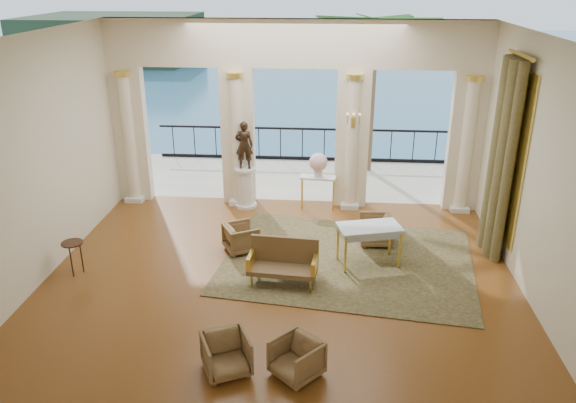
# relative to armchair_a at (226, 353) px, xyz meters

# --- Properties ---
(floor) EXTENTS (9.00, 9.00, 0.00)m
(floor) POSITION_rel_armchair_a_xyz_m (0.53, 2.80, -0.33)
(floor) COLOR #472A0E
(floor) RESTS_ON ground
(room_walls) EXTENTS (9.00, 9.00, 9.00)m
(room_walls) POSITION_rel_armchair_a_xyz_m (0.53, 1.68, 2.55)
(room_walls) COLOR beige
(room_walls) RESTS_ON ground
(arcade) EXTENTS (9.00, 0.56, 4.50)m
(arcade) POSITION_rel_armchair_a_xyz_m (0.53, 6.62, 2.25)
(arcade) COLOR #F9EAC8
(arcade) RESTS_ON ground
(terrace) EXTENTS (10.00, 3.60, 0.10)m
(terrace) POSITION_rel_armchair_a_xyz_m (0.53, 8.60, -0.38)
(terrace) COLOR #A89F8D
(terrace) RESTS_ON ground
(balustrade) EXTENTS (9.00, 0.06, 1.03)m
(balustrade) POSITION_rel_armchair_a_xyz_m (0.53, 10.20, 0.08)
(balustrade) COLOR black
(balustrade) RESTS_ON terrace
(palm_tree) EXTENTS (2.00, 2.00, 4.50)m
(palm_tree) POSITION_rel_armchair_a_xyz_m (2.53, 9.40, 3.76)
(palm_tree) COLOR #4C3823
(palm_tree) RESTS_ON terrace
(headland) EXTENTS (22.00, 18.00, 6.00)m
(headland) POSITION_rel_armchair_a_xyz_m (-29.47, 72.80, -3.33)
(headland) COLOR black
(headland) RESTS_ON sea
(sea) EXTENTS (160.00, 160.00, 0.00)m
(sea) POSITION_rel_armchair_a_xyz_m (0.53, 62.80, -6.33)
(sea) COLOR #1F567D
(sea) RESTS_ON ground
(curtain) EXTENTS (0.33, 1.40, 4.09)m
(curtain) POSITION_rel_armchair_a_xyz_m (4.81, 4.30, 1.69)
(curtain) COLOR brown
(curtain) RESTS_ON ground
(window_frame) EXTENTS (0.04, 1.60, 3.40)m
(window_frame) POSITION_rel_armchair_a_xyz_m (5.00, 4.30, 1.77)
(window_frame) COLOR #E2C04A
(window_frame) RESTS_ON room_walls
(wall_sconce) EXTENTS (0.30, 0.11, 0.33)m
(wall_sconce) POSITION_rel_armchair_a_xyz_m (1.93, 6.31, 1.90)
(wall_sconce) COLOR #E2C04A
(wall_sconce) RESTS_ON arcade
(rug) EXTENTS (5.43, 4.48, 0.02)m
(rug) POSITION_rel_armchair_a_xyz_m (1.84, 3.60, -0.32)
(rug) COLOR #2B2D14
(rug) RESTS_ON ground
(armchair_a) EXTENTS (0.84, 0.82, 0.66)m
(armchair_a) POSITION_rel_armchair_a_xyz_m (0.00, 0.00, 0.00)
(armchair_a) COLOR #402F1D
(armchair_a) RESTS_ON ground
(armchair_b) EXTENTS (0.86, 0.85, 0.64)m
(armchair_b) POSITION_rel_armchair_a_xyz_m (1.03, 0.00, -0.01)
(armchair_b) COLOR #402F1D
(armchair_b) RESTS_ON ground
(armchair_c) EXTENTS (0.65, 0.69, 0.70)m
(armchair_c) POSITION_rel_armchair_a_xyz_m (2.44, 4.44, 0.02)
(armchair_c) COLOR #402F1D
(armchair_c) RESTS_ON ground
(armchair_d) EXTENTS (0.83, 0.85, 0.66)m
(armchair_d) POSITION_rel_armchair_a_xyz_m (-0.40, 3.88, -0.00)
(armchair_d) COLOR #402F1D
(armchair_d) RESTS_ON ground
(settee) EXTENTS (1.34, 0.66, 0.86)m
(settee) POSITION_rel_armchair_a_xyz_m (0.60, 2.68, 0.09)
(settee) COLOR #402F1D
(settee) RESTS_ON ground
(game_table) EXTENTS (1.35, 0.96, 0.84)m
(game_table) POSITION_rel_armchair_a_xyz_m (2.23, 3.50, 0.42)
(game_table) COLOR silver
(game_table) RESTS_ON ground
(pedestal) EXTENTS (0.55, 0.55, 1.01)m
(pedestal) POSITION_rel_armchair_a_xyz_m (-0.67, 6.30, 0.16)
(pedestal) COLOR silver
(pedestal) RESTS_ON ground
(statue) EXTENTS (0.44, 0.30, 1.17)m
(statue) POSITION_rel_armchair_a_xyz_m (-0.67, 6.30, 1.27)
(statue) COLOR #312216
(statue) RESTS_ON pedestal
(console_table) EXTENTS (0.90, 0.42, 0.83)m
(console_table) POSITION_rel_armchair_a_xyz_m (1.13, 6.35, 0.35)
(console_table) COLOR silver
(console_table) RESTS_ON ground
(urn) EXTENTS (0.45, 0.45, 0.59)m
(urn) POSITION_rel_armchair_a_xyz_m (1.13, 6.35, 0.83)
(urn) COLOR white
(urn) RESTS_ON console_table
(side_table) EXTENTS (0.41, 0.41, 0.67)m
(side_table) POSITION_rel_armchair_a_xyz_m (-3.47, 2.66, 0.24)
(side_table) COLOR black
(side_table) RESTS_ON ground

